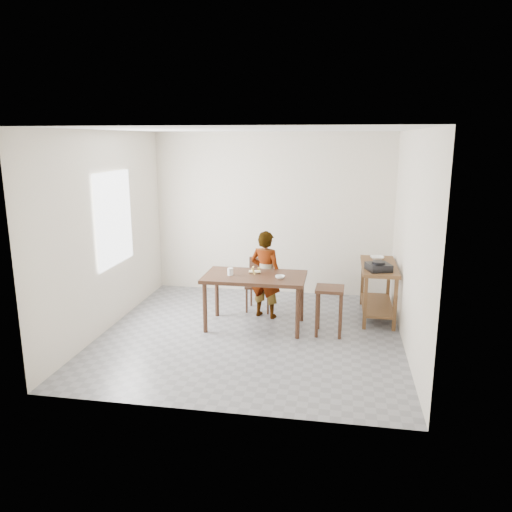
% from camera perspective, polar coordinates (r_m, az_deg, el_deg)
% --- Properties ---
extents(floor, '(4.00, 4.00, 0.04)m').
position_cam_1_polar(floor, '(6.86, -0.57, -9.08)').
color(floor, slate).
rests_on(floor, ground).
extents(ceiling, '(4.00, 4.00, 0.04)m').
position_cam_1_polar(ceiling, '(6.35, -0.63, 14.45)').
color(ceiling, white).
rests_on(ceiling, wall_back).
extents(wall_back, '(4.00, 0.04, 2.70)m').
position_cam_1_polar(wall_back, '(8.43, 1.87, 4.82)').
color(wall_back, silver).
rests_on(wall_back, ground).
extents(wall_front, '(4.00, 0.04, 2.70)m').
position_cam_1_polar(wall_front, '(4.55, -5.18, -2.62)').
color(wall_front, silver).
rests_on(wall_front, ground).
extents(wall_left, '(0.04, 4.00, 2.70)m').
position_cam_1_polar(wall_left, '(7.11, -16.86, 2.65)').
color(wall_left, silver).
rests_on(wall_left, ground).
extents(wall_right, '(0.04, 4.00, 2.70)m').
position_cam_1_polar(wall_right, '(6.42, 17.42, 1.53)').
color(wall_right, silver).
rests_on(wall_right, ground).
extents(window_pane, '(0.02, 1.10, 1.30)m').
position_cam_1_polar(window_pane, '(7.24, -15.88, 4.10)').
color(window_pane, white).
rests_on(window_pane, wall_left).
extents(dining_table, '(1.40, 0.80, 0.75)m').
position_cam_1_polar(dining_table, '(7.00, -0.14, -5.17)').
color(dining_table, '#3F2417').
rests_on(dining_table, floor).
extents(prep_counter, '(0.50, 1.20, 0.80)m').
position_cam_1_polar(prep_counter, '(7.59, 13.73, -3.89)').
color(prep_counter, brown).
rests_on(prep_counter, floor).
extents(child, '(0.55, 0.44, 1.30)m').
position_cam_1_polar(child, '(7.31, 1.10, -2.12)').
color(child, silver).
rests_on(child, floor).
extents(dining_chair, '(0.40, 0.40, 0.80)m').
position_cam_1_polar(dining_chair, '(7.66, 0.39, -3.36)').
color(dining_chair, '#3F2417').
rests_on(dining_chair, floor).
extents(stool, '(0.38, 0.38, 0.66)m').
position_cam_1_polar(stool, '(6.83, 8.36, -6.22)').
color(stool, '#3F2417').
rests_on(stool, floor).
extents(glass_tumbler, '(0.08, 0.08, 0.10)m').
position_cam_1_polar(glass_tumbler, '(6.90, -2.95, -1.79)').
color(glass_tumbler, white).
rests_on(glass_tumbler, dining_table).
extents(small_bowl, '(0.15, 0.15, 0.04)m').
position_cam_1_polar(small_bowl, '(6.73, 2.75, -2.42)').
color(small_bowl, white).
rests_on(small_bowl, dining_table).
extents(banana, '(0.21, 0.16, 0.07)m').
position_cam_1_polar(banana, '(6.97, -0.13, -1.75)').
color(banana, gold).
rests_on(banana, dining_table).
extents(serving_bowl, '(0.23, 0.23, 0.05)m').
position_cam_1_polar(serving_bowl, '(7.77, 13.66, -0.23)').
color(serving_bowl, white).
rests_on(serving_bowl, prep_counter).
extents(gas_burner, '(0.38, 0.38, 0.10)m').
position_cam_1_polar(gas_burner, '(7.13, 13.83, -1.24)').
color(gas_burner, black).
rests_on(gas_burner, prep_counter).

